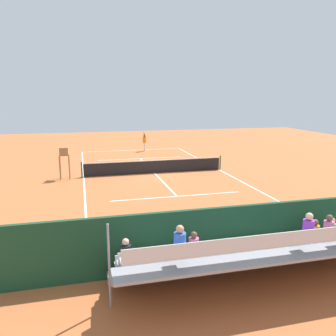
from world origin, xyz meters
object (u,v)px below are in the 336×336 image
at_px(tennis_net, 154,166).
at_px(courtside_bench, 273,233).
at_px(tennis_racket, 135,150).
at_px(tennis_ball_near, 149,156).
at_px(umpire_chair, 64,160).
at_px(tennis_player, 144,141).
at_px(equipment_bag, 238,249).
at_px(bleacher_stand, 265,252).

xyz_separation_m(tennis_net, courtside_bench, (-1.61, 13.27, 0.06)).
distance_m(tennis_racket, tennis_ball_near, 3.82).
xyz_separation_m(courtside_bench, tennis_racket, (1.40, -23.98, -0.54)).
distance_m(umpire_chair, tennis_racket, 12.76).
xyz_separation_m(tennis_net, tennis_player, (-1.14, -10.09, 0.51)).
bearing_deg(courtside_bench, tennis_net, -83.08).
height_order(equipment_bag, tennis_player, tennis_player).
bearing_deg(umpire_chair, bleacher_stand, 112.55).
height_order(umpire_chair, tennis_racket, umpire_chair).
height_order(tennis_player, tennis_racket, tennis_player).
xyz_separation_m(bleacher_stand, courtside_bench, (-1.53, -2.09, -0.41)).
bearing_deg(umpire_chair, courtside_bench, 120.95).
relative_size(equipment_bag, tennis_player, 0.47).
bearing_deg(tennis_racket, bleacher_stand, 89.71).
relative_size(bleacher_stand, tennis_player, 4.70).
bearing_deg(bleacher_stand, courtside_bench, -126.25).
height_order(bleacher_stand, umpire_chair, bleacher_stand).
xyz_separation_m(umpire_chair, tennis_ball_near, (-7.15, -7.21, -1.28)).
bearing_deg(bleacher_stand, tennis_ball_near, -92.25).
xyz_separation_m(bleacher_stand, tennis_ball_near, (-0.88, -22.33, -0.93)).
bearing_deg(tennis_player, tennis_racket, -33.59).
relative_size(bleacher_stand, courtside_bench, 5.03).
distance_m(courtside_bench, tennis_player, 23.37).
bearing_deg(equipment_bag, bleacher_stand, 87.28).
height_order(tennis_net, umpire_chair, umpire_chair).
height_order(tennis_net, tennis_ball_near, tennis_net).
bearing_deg(courtside_bench, tennis_player, -88.83).
bearing_deg(tennis_net, tennis_racket, -91.11).
relative_size(bleacher_stand, tennis_ball_near, 137.27).
height_order(tennis_racket, tennis_ball_near, tennis_ball_near).
distance_m(bleacher_stand, tennis_racket, 26.09).
bearing_deg(tennis_ball_near, equipment_bag, 87.80).
relative_size(tennis_net, bleacher_stand, 1.14).
relative_size(umpire_chair, equipment_bag, 2.38).
bearing_deg(bleacher_stand, tennis_racket, -90.29).
height_order(bleacher_stand, tennis_ball_near, bleacher_stand).
relative_size(courtside_bench, tennis_player, 0.93).
bearing_deg(tennis_racket, tennis_net, 88.89).
xyz_separation_m(equipment_bag, tennis_player, (-0.97, -23.49, 0.84)).
distance_m(bleacher_stand, tennis_ball_near, 22.37).
bearing_deg(equipment_bag, tennis_ball_near, -92.20).
distance_m(bleacher_stand, tennis_player, 25.48).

